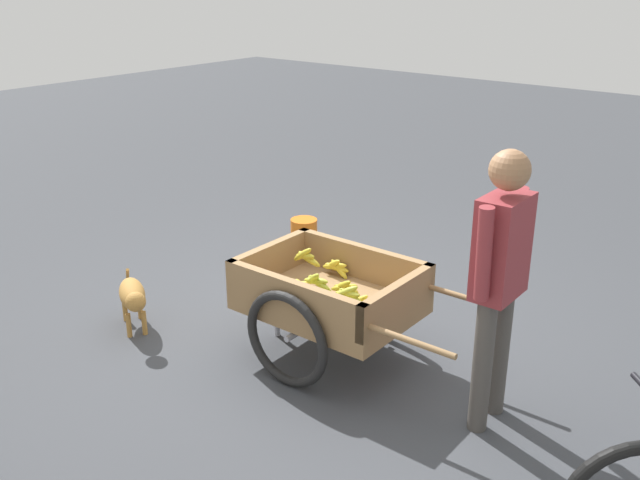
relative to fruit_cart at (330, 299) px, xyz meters
The scene contains 5 objects.
ground_plane 0.62m from the fruit_cart, 36.70° to the right, with size 24.00×24.00×0.00m, color #3D3F44.
fruit_cart is the anchor object (origin of this frame).
vendor_person 1.25m from the fruit_cart, behind, with size 0.22×0.57×1.61m.
dog 1.47m from the fruit_cart, 23.30° to the left, with size 0.59×0.40×0.40m.
plastic_bucket 2.12m from the fruit_cart, 45.23° to the right, with size 0.25×0.25×0.25m, color orange.
Camera 1 is at (-2.91, 3.56, 2.46)m, focal length 39.69 mm.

